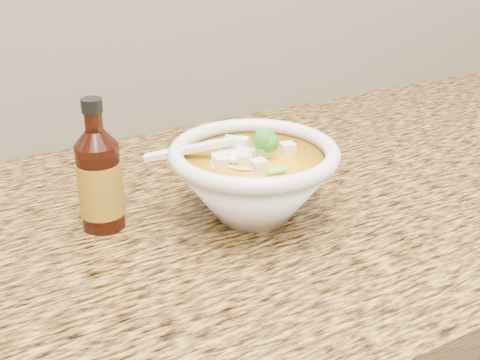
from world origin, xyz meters
TOP-DOWN VIEW (x-y plane):
  - counter_slab at (0.00, 1.68)m, footprint 4.00×0.68m
  - soup_bowl at (0.09, 1.64)m, footprint 0.23×0.21m
  - hot_sauce_bottle at (-0.09, 1.70)m, footprint 0.07×0.07m

SIDE VIEW (x-z plane):
  - counter_slab at x=0.00m, z-range 0.86..0.90m
  - soup_bowl at x=0.09m, z-range 0.89..1.01m
  - hot_sauce_bottle at x=-0.09m, z-range 0.88..1.04m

